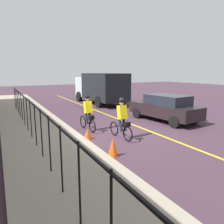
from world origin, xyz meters
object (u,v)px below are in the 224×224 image
at_px(cyclist_lead, 88,113).
at_px(box_truck_background, 101,87).
at_px(cyclist_follow, 122,119).
at_px(patrol_sedan, 165,107).
at_px(traffic_cone_near, 113,147).
at_px(traffic_cone_far, 88,134).

xyz_separation_m(cyclist_lead, box_truck_background, (8.05, -4.49, 0.64)).
distance_m(cyclist_follow, box_truck_background, 10.68).
bearing_deg(cyclist_lead, patrol_sedan, -96.33).
xyz_separation_m(cyclist_lead, traffic_cone_near, (-3.54, 0.50, -0.57)).
bearing_deg(box_truck_background, patrol_sedan, -179.10).
bearing_deg(cyclist_lead, traffic_cone_near, 167.45).
xyz_separation_m(cyclist_lead, cyclist_follow, (-1.96, -0.80, 0.00)).
relative_size(cyclist_lead, box_truck_background, 0.27).
height_order(cyclist_lead, cyclist_follow, same).
bearing_deg(box_truck_background, cyclist_lead, 148.93).
xyz_separation_m(box_truck_background, traffic_cone_near, (-11.58, 4.99, -1.21)).
bearing_deg(cyclist_lead, box_truck_background, -33.68).
height_order(box_truck_background, traffic_cone_far, box_truck_background).
height_order(cyclist_lead, box_truck_background, box_truck_background).
bearing_deg(cyclist_lead, traffic_cone_far, 152.51).
bearing_deg(traffic_cone_near, box_truck_background, -23.29).
bearing_deg(traffic_cone_far, box_truck_background, -28.32).
bearing_deg(patrol_sedan, traffic_cone_near, 115.80).
bearing_deg(traffic_cone_far, cyclist_follow, -115.38).
bearing_deg(patrol_sedan, cyclist_follow, 107.50).
bearing_deg(cyclist_follow, patrol_sedan, -70.72).
distance_m(cyclist_follow, traffic_cone_far, 1.64).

